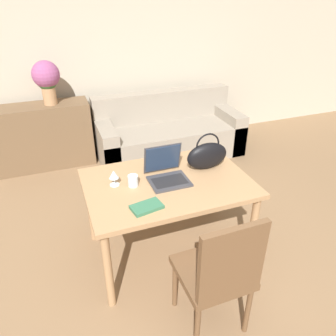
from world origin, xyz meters
TOP-DOWN VIEW (x-y plane):
  - ground_plane at (0.00, 0.00)m, footprint 14.00×14.00m
  - wall_back at (0.00, 3.19)m, footprint 10.00×0.06m
  - dining_table at (0.07, 0.81)m, footprint 1.30×0.89m
  - chair at (0.11, -0.01)m, footprint 0.45×0.45m
  - couch at (0.76, 2.62)m, footprint 1.94×0.80m
  - sideboard at (-0.85, 2.85)m, footprint 1.20×0.40m
  - laptop at (0.08, 0.86)m, footprint 0.31×0.31m
  - drinking_glass at (-0.20, 0.84)m, footprint 0.08×0.08m
  - wine_glass at (-0.34, 0.90)m, footprint 0.08×0.08m
  - handbag at (0.45, 0.89)m, footprint 0.36×0.12m
  - flower_vase at (-0.69, 2.85)m, footprint 0.32×0.32m
  - book at (-0.19, 0.52)m, footprint 0.24×0.17m

SIDE VIEW (x-z plane):
  - ground_plane at x=0.00m, z-range 0.00..0.00m
  - couch at x=0.76m, z-range -0.12..0.70m
  - sideboard at x=-0.85m, z-range 0.00..0.82m
  - chair at x=0.11m, z-range 0.05..1.02m
  - dining_table at x=0.07m, z-range 0.28..1.01m
  - book at x=-0.19m, z-range 0.73..0.75m
  - drinking_glass at x=-0.20m, z-range 0.73..0.82m
  - laptop at x=0.08m, z-range 0.67..0.93m
  - wine_glass at x=-0.34m, z-range 0.75..0.88m
  - handbag at x=0.45m, z-range 0.69..1.01m
  - flower_vase at x=-0.69m, z-range 0.87..1.39m
  - wall_back at x=0.00m, z-range 0.00..2.70m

